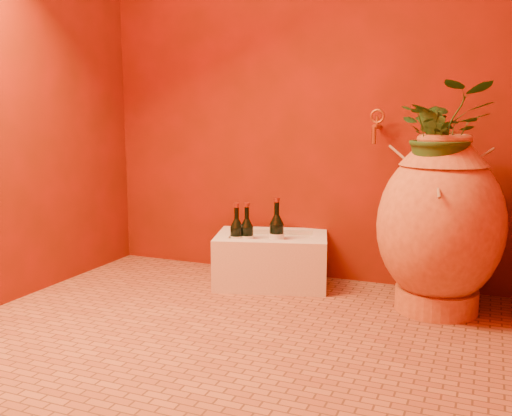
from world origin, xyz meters
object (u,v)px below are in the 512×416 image
at_px(amphora, 440,225).
at_px(wine_bottle_b, 277,236).
at_px(stone_basin, 272,260).
at_px(wine_bottle_c, 247,238).
at_px(wall_tap, 376,125).
at_px(wine_bottle_a, 237,238).

distance_m(amphora, wine_bottle_b, 0.91).
height_order(stone_basin, wine_bottle_b, wine_bottle_b).
relative_size(wine_bottle_c, wall_tap, 1.70).
distance_m(stone_basin, wine_bottle_c, 0.19).
distance_m(stone_basin, wine_bottle_a, 0.24).
bearing_deg(wine_bottle_b, wall_tap, 16.47).
bearing_deg(stone_basin, wine_bottle_b, 7.53).
height_order(amphora, wine_bottle_c, amphora).
xyz_separation_m(amphora, wine_bottle_b, (-0.89, 0.10, -0.15)).
bearing_deg(wall_tap, wine_bottle_a, -161.42).
bearing_deg(stone_basin, wine_bottle_c, -156.71).
bearing_deg(wine_bottle_c, amphora, -2.41).
distance_m(wine_bottle_b, wine_bottle_c, 0.17).
relative_size(wine_bottle_a, wall_tap, 1.70).
height_order(amphora, wine_bottle_a, amphora).
relative_size(stone_basin, wine_bottle_c, 2.28).
xyz_separation_m(stone_basin, wine_bottle_c, (-0.13, -0.06, 0.13)).
bearing_deg(amphora, wine_bottle_a, 179.31).
distance_m(wine_bottle_a, wine_bottle_c, 0.06).
relative_size(amphora, wine_bottle_c, 2.79).
distance_m(stone_basin, wine_bottle_b, 0.15).
bearing_deg(wall_tap, amphora, -34.39).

